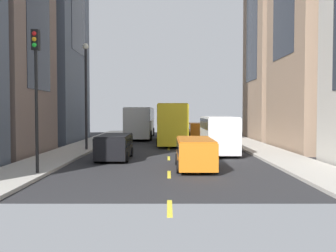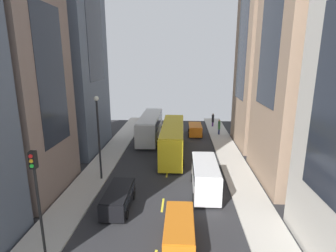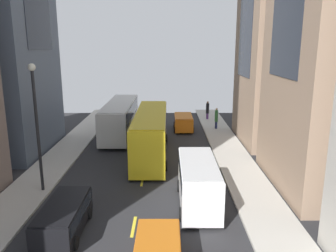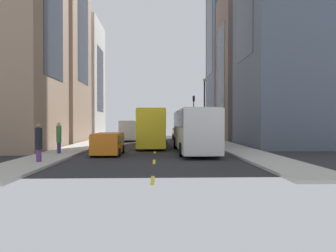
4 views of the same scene
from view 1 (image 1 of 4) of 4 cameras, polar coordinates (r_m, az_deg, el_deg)
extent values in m
plane|color=#28282B|center=(32.23, 0.18, -2.98)|extent=(40.90, 40.90, 0.00)
cube|color=#B2ADA3|center=(32.96, -12.11, -2.78)|extent=(2.89, 44.00, 0.15)
cube|color=#B2ADA3|center=(32.99, 12.46, -2.78)|extent=(2.89, 44.00, 0.15)
cube|color=yellow|center=(11.47, 0.35, -12.49)|extent=(0.16, 2.00, 0.01)
cube|color=yellow|center=(17.34, 0.26, -7.45)|extent=(0.16, 2.00, 0.01)
cube|color=yellow|center=(23.28, 0.21, -4.97)|extent=(0.16, 2.00, 0.01)
cube|color=yellow|center=(29.24, 0.19, -3.50)|extent=(0.16, 2.00, 0.01)
cube|color=yellow|center=(35.22, 0.17, -2.53)|extent=(0.16, 2.00, 0.01)
cube|color=yellow|center=(41.20, 0.16, -1.84)|extent=(0.16, 2.00, 0.01)
cube|color=yellow|center=(47.19, 0.15, -1.33)|extent=(0.16, 2.00, 0.01)
cube|color=yellow|center=(53.18, 0.14, -0.93)|extent=(0.16, 2.00, 0.01)
cube|color=#937760|center=(42.27, 18.32, 16.78)|extent=(7.92, 8.88, 27.27)
cube|color=#1E232D|center=(42.27, 18.32, 16.78)|extent=(8.00, 4.88, 15.00)
cube|color=silver|center=(41.18, -4.15, 0.61)|extent=(2.55, 11.32, 3.00)
cube|color=black|center=(41.16, -4.16, 1.80)|extent=(2.60, 10.41, 1.20)
cube|color=beige|center=(41.16, -4.16, 2.76)|extent=(2.45, 10.86, 0.08)
cylinder|color=black|center=(44.82, -5.31, -0.89)|extent=(0.46, 1.00, 1.00)
cylinder|color=black|center=(44.66, -2.32, -0.89)|extent=(0.46, 1.00, 1.00)
cylinder|color=black|center=(37.85, -6.31, -1.46)|extent=(0.46, 1.00, 1.00)
cylinder|color=black|center=(37.66, -2.76, -1.47)|extent=(0.46, 1.00, 1.00)
cube|color=yellow|center=(34.67, 0.72, 0.46)|extent=(2.45, 12.07, 3.30)
cube|color=black|center=(34.65, 0.72, 1.88)|extent=(2.50, 11.11, 1.48)
cube|color=gold|center=(34.66, 0.72, 3.26)|extent=(2.35, 11.59, 0.08)
cylinder|color=black|center=(38.48, -1.03, -1.57)|extent=(0.44, 0.76, 0.76)
cylinder|color=black|center=(38.50, 2.33, -1.57)|extent=(0.44, 0.76, 0.76)
cylinder|color=black|center=(31.02, -1.29, -2.48)|extent=(0.44, 0.76, 0.76)
cylinder|color=black|center=(31.05, 2.87, -2.48)|extent=(0.44, 0.76, 0.76)
cube|color=white|center=(25.84, 7.86, -1.29)|extent=(2.05, 5.88, 2.30)
cube|color=black|center=(25.80, 7.87, 0.38)|extent=(2.09, 5.41, 0.69)
cube|color=silver|center=(25.79, 7.87, 1.35)|extent=(1.97, 5.64, 0.08)
cylinder|color=black|center=(27.61, 5.39, -3.11)|extent=(0.37, 0.72, 0.72)
cylinder|color=black|center=(27.85, 9.27, -3.09)|extent=(0.37, 0.72, 0.72)
cylinder|color=black|center=(24.00, 6.20, -3.92)|extent=(0.37, 0.72, 0.72)
cylinder|color=black|center=(24.27, 10.64, -3.87)|extent=(0.37, 0.72, 0.72)
cube|color=black|center=(22.88, -8.10, -3.11)|extent=(1.79, 4.42, 1.26)
cube|color=black|center=(22.85, -8.11, -2.32)|extent=(1.83, 4.07, 0.53)
cube|color=black|center=(22.83, -8.11, -1.43)|extent=(1.72, 4.25, 0.08)
cylinder|color=black|center=(24.40, -9.56, -3.95)|extent=(0.32, 0.62, 0.62)
cylinder|color=black|center=(24.18, -5.70, -3.99)|extent=(0.32, 0.62, 0.62)
cylinder|color=black|center=(21.72, -10.77, -4.72)|extent=(0.32, 0.62, 0.62)
cylinder|color=black|center=(21.48, -6.44, -4.78)|extent=(0.32, 0.62, 0.62)
cube|color=orange|center=(43.29, 4.65, -0.54)|extent=(1.88, 4.10, 1.35)
cube|color=black|center=(43.28, 4.65, -0.09)|extent=(1.92, 3.77, 0.56)
cube|color=#BE6115|center=(43.27, 4.65, 0.40)|extent=(1.80, 3.94, 0.08)
cylinder|color=black|center=(44.53, 3.41, -1.15)|extent=(0.34, 0.62, 0.62)
cylinder|color=black|center=(44.66, 5.62, -1.15)|extent=(0.34, 0.62, 0.62)
cylinder|color=black|center=(42.00, 3.61, -1.35)|extent=(0.34, 0.62, 0.62)
cylinder|color=black|center=(42.14, 5.96, -1.35)|extent=(0.34, 0.62, 0.62)
cube|color=orange|center=(19.04, 4.28, -4.12)|extent=(1.79, 4.56, 1.30)
cube|color=black|center=(19.01, 4.28, -3.14)|extent=(1.82, 4.20, 0.54)
cube|color=#BE6115|center=(18.98, 4.28, -2.06)|extent=(1.72, 4.38, 0.08)
cylinder|color=black|center=(20.46, 1.68, -5.11)|extent=(0.32, 0.62, 0.62)
cylinder|color=black|center=(20.58, 6.28, -5.08)|extent=(0.32, 0.62, 0.62)
cylinder|color=black|center=(17.66, 1.93, -6.28)|extent=(0.32, 0.62, 0.62)
cylinder|color=black|center=(17.79, 7.26, -6.23)|extent=(0.32, 0.62, 0.62)
cylinder|color=#593372|center=(48.53, 7.88, -0.66)|extent=(0.29, 0.29, 0.70)
cylinder|color=black|center=(48.50, 7.89, 0.47)|extent=(0.38, 0.38, 1.21)
sphere|color=#8C6647|center=(48.48, 7.89, 1.33)|extent=(0.25, 0.25, 0.25)
cylinder|color=navy|center=(43.79, 9.25, -0.94)|extent=(0.26, 0.26, 0.77)
cylinder|color=#336B38|center=(43.74, 9.26, 0.37)|extent=(0.35, 0.35, 1.23)
sphere|color=tan|center=(43.73, 9.27, 1.33)|extent=(0.24, 0.24, 0.24)
cylinder|color=black|center=(17.71, -19.44, 2.06)|extent=(0.14, 0.14, 5.52)
cube|color=black|center=(17.99, -19.57, 12.34)|extent=(0.32, 0.32, 0.90)
sphere|color=red|center=(17.88, -19.78, 13.23)|extent=(0.20, 0.20, 0.20)
sphere|color=orange|center=(17.83, -19.76, 12.43)|extent=(0.20, 0.20, 0.20)
sphere|color=green|center=(17.79, -19.75, 11.63)|extent=(0.20, 0.20, 0.20)
cylinder|color=black|center=(27.93, -12.38, 4.03)|extent=(0.18, 0.18, 7.36)
sphere|color=silver|center=(28.32, -12.44, 11.86)|extent=(0.44, 0.44, 0.44)
camera|label=2|loc=(9.43, 18.64, 60.67)|focal=28.37mm
camera|label=3|loc=(9.91, 13.56, 39.41)|focal=36.19mm
camera|label=4|loc=(65.90, -0.04, 1.76)|focal=33.31mm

